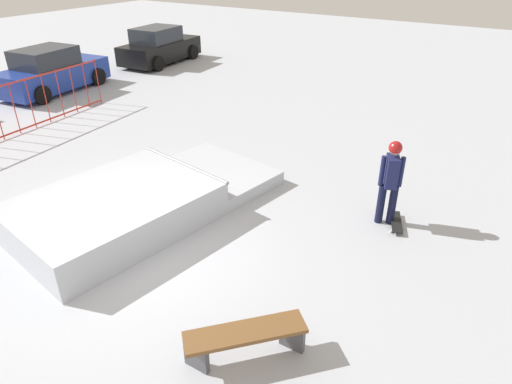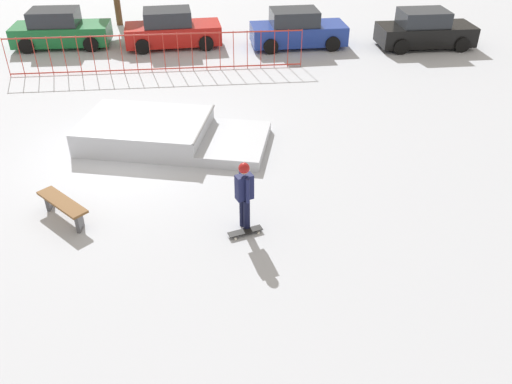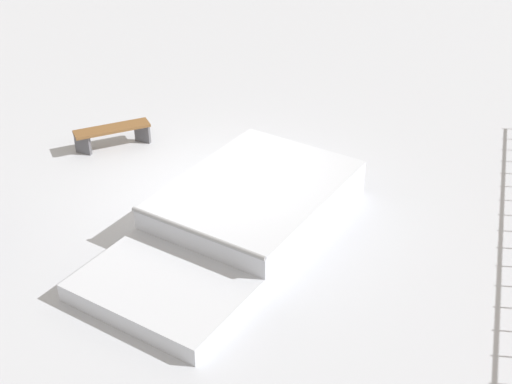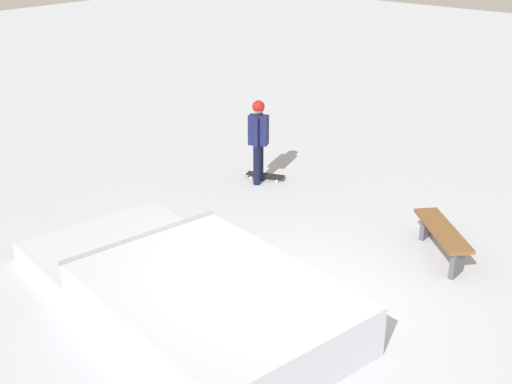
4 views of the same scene
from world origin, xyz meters
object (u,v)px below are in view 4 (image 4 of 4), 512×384
at_px(skate_ramp, 194,295).
at_px(skateboard, 265,175).
at_px(park_bench, 442,235).
at_px(skater, 258,135).

height_order(skate_ramp, skateboard, skate_ramp).
distance_m(skate_ramp, park_bench, 4.22).
xyz_separation_m(skateboard, park_bench, (-4.28, 0.70, 0.28)).
relative_size(skate_ramp, park_bench, 3.97).
xyz_separation_m(skater, skateboard, (0.01, -0.24, -0.93)).
distance_m(skate_ramp, skateboard, 5.17).
bearing_deg(skate_ramp, skateboard, -51.68).
bearing_deg(skater, skate_ramp, -84.74).
bearing_deg(park_bench, skate_ramp, 65.06).
bearing_deg(skate_ramp, park_bench, -105.57).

